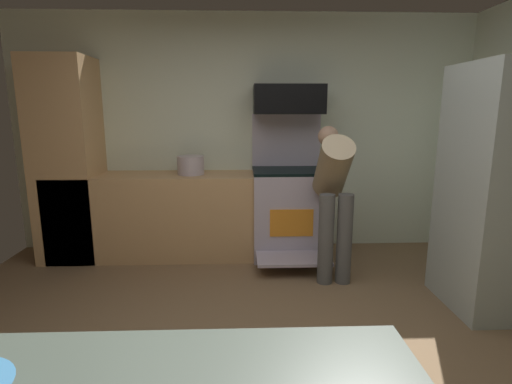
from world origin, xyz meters
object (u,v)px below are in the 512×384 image
(microwave, at_px, (289,99))
(person_cook, at_px, (333,190))
(stock_pot, at_px, (191,165))
(oven_range, at_px, (288,209))

(microwave, bearing_deg, person_cook, -64.10)
(person_cook, bearing_deg, stock_pot, 155.54)
(microwave, distance_m, stock_pot, 1.25)
(microwave, xyz_separation_m, person_cook, (0.34, -0.71, -0.83))
(microwave, xyz_separation_m, stock_pot, (-1.04, -0.08, -0.68))
(microwave, bearing_deg, oven_range, -90.00)
(oven_range, bearing_deg, stock_pot, 179.22)
(person_cook, height_order, stock_pot, person_cook)
(oven_range, height_order, microwave, microwave)
(microwave, height_order, person_cook, microwave)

